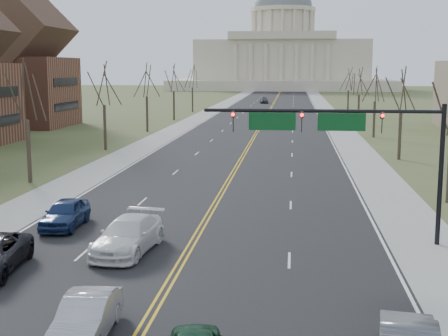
% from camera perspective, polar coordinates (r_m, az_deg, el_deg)
% --- Properties ---
extents(road, '(20.00, 380.00, 0.01)m').
position_cam_1_polar(road, '(128.82, 4.10, 5.15)').
color(road, black).
rests_on(road, ground).
extents(cross_road, '(120.00, 14.00, 0.01)m').
position_cam_1_polar(cross_road, '(26.49, -5.16, -10.64)').
color(cross_road, black).
rests_on(cross_road, ground).
extents(sidewalk_left, '(4.00, 380.00, 0.03)m').
position_cam_1_polar(sidewalk_left, '(129.84, -1.22, 5.21)').
color(sidewalk_left, gray).
rests_on(sidewalk_left, ground).
extents(sidewalk_right, '(4.00, 380.00, 0.03)m').
position_cam_1_polar(sidewalk_right, '(128.90, 9.46, 5.06)').
color(sidewalk_right, gray).
rests_on(sidewalk_right, ground).
extents(center_line, '(0.42, 380.00, 0.01)m').
position_cam_1_polar(center_line, '(128.82, 4.10, 5.16)').
color(center_line, gold).
rests_on(center_line, road).
extents(edge_line_left, '(0.15, 380.00, 0.01)m').
position_cam_1_polar(edge_line_left, '(129.57, -0.25, 5.20)').
color(edge_line_left, silver).
rests_on(edge_line_left, road).
extents(edge_line_right, '(0.15, 380.00, 0.01)m').
position_cam_1_polar(edge_line_right, '(128.80, 8.48, 5.08)').
color(edge_line_right, silver).
rests_on(edge_line_right, road).
extents(capitol, '(90.00, 60.00, 50.00)m').
position_cam_1_polar(capitol, '(268.42, 5.36, 10.24)').
color(capitol, beige).
rests_on(capitol, ground).
extents(signal_mast, '(12.12, 0.44, 7.20)m').
position_cam_1_polar(signal_mast, '(32.15, 10.57, 3.29)').
color(signal_mast, black).
rests_on(signal_mast, ground).
extents(tree_l_0, '(3.96, 3.96, 9.00)m').
position_cam_1_polar(tree_l_0, '(50.80, -17.65, 6.45)').
color(tree_l_0, '#362820').
rests_on(tree_l_0, ground).
extents(tree_r_1, '(3.74, 3.74, 8.50)m').
position_cam_1_polar(tree_r_1, '(63.32, 15.94, 6.63)').
color(tree_r_1, '#362820').
rests_on(tree_r_1, ground).
extents(tree_l_1, '(3.96, 3.96, 9.00)m').
position_cam_1_polar(tree_l_1, '(69.55, -10.94, 7.33)').
color(tree_l_1, '#362820').
rests_on(tree_l_1, ground).
extents(tree_r_2, '(3.74, 3.74, 8.50)m').
position_cam_1_polar(tree_r_2, '(83.10, 13.67, 7.24)').
color(tree_r_2, '#362820').
rests_on(tree_r_2, ground).
extents(tree_l_2, '(3.96, 3.96, 9.00)m').
position_cam_1_polar(tree_l_2, '(88.84, -7.10, 7.79)').
color(tree_l_2, '#362820').
rests_on(tree_l_2, ground).
extents(tree_r_3, '(3.74, 3.74, 8.50)m').
position_cam_1_polar(tree_r_3, '(102.96, 12.28, 7.61)').
color(tree_r_3, '#362820').
rests_on(tree_r_3, ground).
extents(tree_l_3, '(3.96, 3.96, 9.00)m').
position_cam_1_polar(tree_l_3, '(108.39, -4.63, 8.06)').
color(tree_l_3, '#362820').
rests_on(tree_l_3, ground).
extents(tree_r_4, '(3.74, 3.74, 8.50)m').
position_cam_1_polar(tree_r_4, '(122.87, 11.33, 7.86)').
color(tree_r_4, '#362820').
rests_on(tree_r_4, ground).
extents(tree_l_4, '(3.96, 3.96, 9.00)m').
position_cam_1_polar(tree_l_4, '(128.08, -2.92, 8.25)').
color(tree_l_4, '#362820').
rests_on(tree_l_4, ground).
extents(bldg_left_far, '(17.10, 14.28, 23.25)m').
position_cam_1_polar(bldg_left_far, '(101.95, -18.87, 9.00)').
color(bldg_left_far, brown).
rests_on(bldg_left_far, ground).
extents(car_sb_inner_lead, '(1.77, 4.50, 1.46)m').
position_cam_1_polar(car_sb_inner_lead, '(21.82, -12.50, -13.21)').
color(car_sb_inner_lead, '#A0A1A7').
rests_on(car_sb_inner_lead, road).
extents(car_sb_inner_second, '(2.91, 5.97, 1.67)m').
position_cam_1_polar(car_sb_inner_second, '(31.05, -8.76, -6.10)').
color(car_sb_inner_second, white).
rests_on(car_sb_inner_second, road).
extents(car_sb_outer_second, '(2.05, 4.77, 1.60)m').
position_cam_1_polar(car_sb_outer_second, '(36.47, -14.31, -4.04)').
color(car_sb_outer_second, navy).
rests_on(car_sb_outer_second, road).
extents(car_far_nb, '(2.61, 5.24, 1.43)m').
position_cam_1_polar(car_far_nb, '(109.43, 4.92, 4.81)').
color(car_far_nb, black).
rests_on(car_far_nb, road).
extents(car_far_sb, '(2.53, 5.02, 1.64)m').
position_cam_1_polar(car_far_sb, '(159.81, 3.68, 6.23)').
color(car_far_sb, '#45484C').
rests_on(car_far_sb, road).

